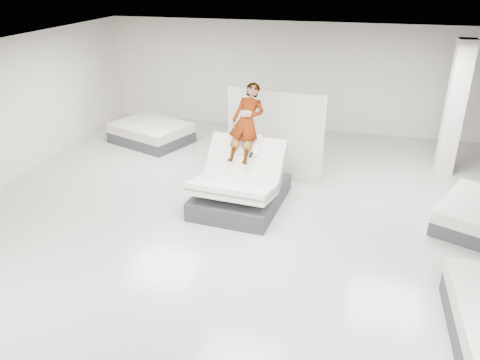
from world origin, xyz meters
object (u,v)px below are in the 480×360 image
(person, at_px, (246,139))
(column, at_px, (454,109))
(flat_bed_left_far, at_px, (151,133))
(hero_bed, at_px, (241,187))
(remote, at_px, (251,155))
(divider_panel, at_px, (274,136))

(person, height_order, column, column)
(person, distance_m, flat_bed_left_far, 4.60)
(hero_bed, relative_size, remote, 16.56)
(person, bearing_deg, divider_panel, 78.90)
(divider_panel, relative_size, flat_bed_left_far, 0.94)
(hero_bed, distance_m, person, 1.01)
(hero_bed, height_order, flat_bed_left_far, hero_bed)
(hero_bed, xyz_separation_m, person, (0.03, 0.35, 0.95))
(divider_panel, bearing_deg, hero_bed, -95.94)
(remote, height_order, flat_bed_left_far, remote)
(person, relative_size, flat_bed_left_far, 0.69)
(person, xyz_separation_m, divider_panel, (0.36, 1.27, -0.33))
(hero_bed, bearing_deg, column, 34.35)
(person, height_order, flat_bed_left_far, person)
(hero_bed, bearing_deg, person, 85.31)
(remote, relative_size, divider_panel, 0.06)
(divider_panel, distance_m, flat_bed_left_far, 4.22)
(person, relative_size, remote, 12.13)
(person, xyz_separation_m, remote, (0.19, -0.37, -0.20))
(divider_panel, height_order, column, column)
(hero_bed, distance_m, remote, 0.77)
(divider_panel, xyz_separation_m, column, (4.00, 1.38, 0.55))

